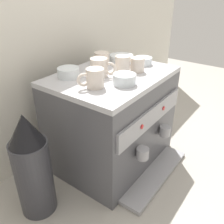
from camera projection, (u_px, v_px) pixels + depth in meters
ground_plane at (112, 157)px, 1.38m from camera, size 4.00×4.00×0.00m
tiled_backsplash_wall at (60, 48)px, 1.29m from camera, size 2.80×0.03×1.12m
espresso_machine at (113, 120)px, 1.26m from camera, size 0.59×0.55×0.49m
ceramic_cup_0 at (94, 78)px, 0.98m from camera, size 0.11×0.08×0.08m
ceramic_cup_1 at (100, 68)px, 1.09m from camera, size 0.08×0.12×0.08m
ceramic_cup_2 at (137, 65)px, 1.16m from camera, size 0.07×0.10×0.07m
ceramic_cup_3 at (122, 65)px, 1.13m from camera, size 0.09×0.10×0.08m
ceramic_cup_4 at (101, 58)px, 1.25m from camera, size 0.11×0.08×0.06m
ceramic_bowl_0 at (143, 61)px, 1.26m from camera, size 0.09×0.09×0.04m
ceramic_bowl_1 at (68, 73)px, 1.10m from camera, size 0.10×0.10×0.04m
ceramic_bowl_2 at (121, 58)px, 1.30m from camera, size 0.12×0.12×0.04m
ceramic_bowl_3 at (124, 79)px, 1.02m from camera, size 0.10×0.10×0.04m
coffee_grinder at (32, 167)px, 0.97m from camera, size 0.15×0.15×0.46m
milk_pitcher at (153, 115)px, 1.66m from camera, size 0.10×0.10×0.14m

